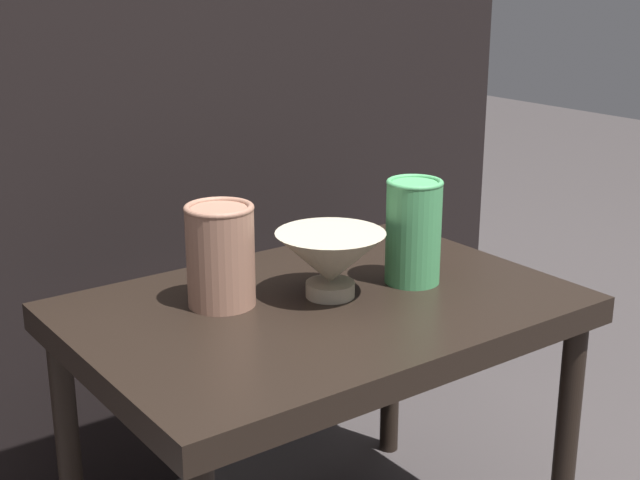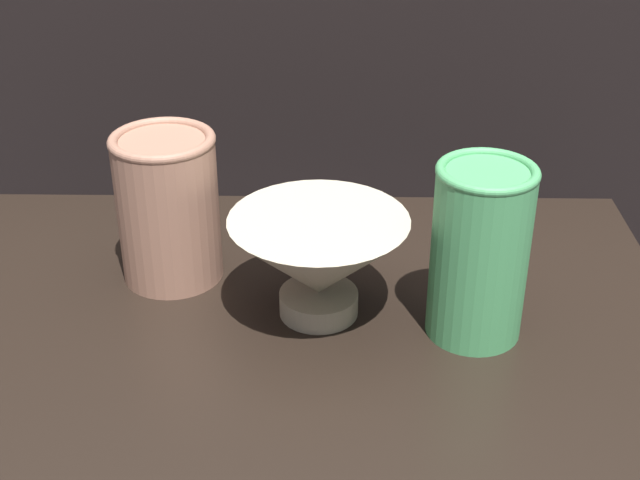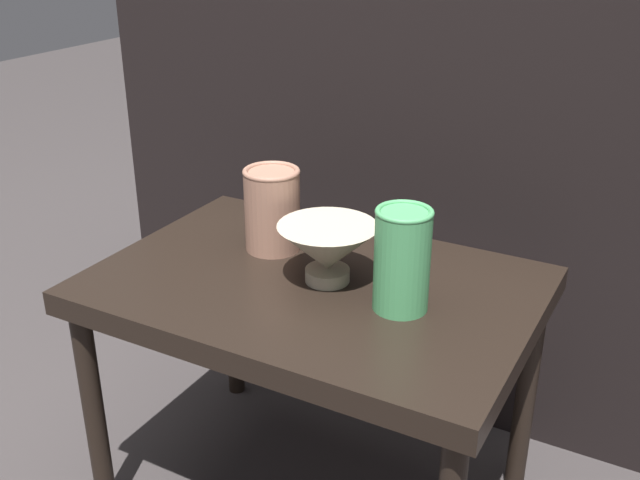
% 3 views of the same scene
% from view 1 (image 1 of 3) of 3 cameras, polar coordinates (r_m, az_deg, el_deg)
% --- Properties ---
extents(table, '(0.71, 0.49, 0.46)m').
position_cam_1_polar(table, '(1.31, 0.07, -5.95)').
color(table, black).
rests_on(table, ground_plane).
extents(couch_backdrop, '(1.40, 0.50, 0.88)m').
position_cam_1_polar(couch_backdrop, '(1.80, -11.45, 1.42)').
color(couch_backdrop, black).
rests_on(couch_backdrop, ground_plane).
extents(bowl, '(0.16, 0.16, 0.10)m').
position_cam_1_polar(bowl, '(1.29, 0.67, -1.25)').
color(bowl, '#B2A88E').
rests_on(bowl, table).
extents(vase_textured_left, '(0.10, 0.10, 0.15)m').
position_cam_1_polar(vase_textured_left, '(1.26, -6.39, -0.88)').
color(vase_textured_left, '#996B56').
rests_on(vase_textured_left, table).
extents(vase_colorful_right, '(0.09, 0.09, 0.16)m').
position_cam_1_polar(vase_colorful_right, '(1.35, 6.00, 0.62)').
color(vase_colorful_right, '#47995B').
rests_on(vase_colorful_right, table).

